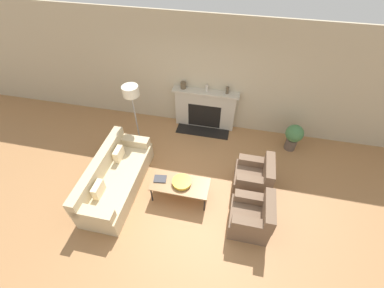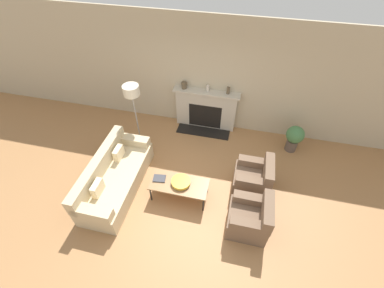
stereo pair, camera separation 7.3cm
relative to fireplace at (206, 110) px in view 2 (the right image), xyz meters
The scene contains 14 objects.
ground_plane 2.52m from the fireplace, 89.69° to the right, with size 18.00×18.00×0.00m, color #A87547.
wall_back 0.92m from the fireplace, 84.69° to the left, with size 18.00×0.06×2.90m.
fireplace is the anchor object (origin of this frame).
couch 2.90m from the fireplace, 121.20° to the right, with size 0.86×2.14×0.82m.
armchair_near 3.12m from the fireplace, 63.41° to the right, with size 0.75×0.73×0.83m.
armchair_far 2.32m from the fireplace, 52.90° to the right, with size 0.75×0.73×0.83m.
coffee_table 2.40m from the fireplace, 92.00° to the right, with size 1.19×0.54×0.44m.
bowl 2.38m from the fireplace, 91.21° to the right, with size 0.39×0.39×0.08m.
book 2.43m from the fireplace, 102.18° to the right, with size 0.28×0.22×0.02m.
floor_lamp 2.02m from the fireplace, 145.29° to the right, with size 0.36×0.36×1.69m.
mantel_vase_left 0.87m from the fireplace, behind, with size 0.14×0.14×0.17m.
mantel_vase_center_left 0.65m from the fireplace, 34.44° to the left, with size 0.07×0.07×0.16m.
mantel_vase_center_right 0.85m from the fireplace, ahead, with size 0.08×0.08×0.18m.
potted_plant 2.31m from the fireplace, 10.41° to the right, with size 0.43×0.43×0.72m.
Camera 2 is at (0.87, -2.92, 4.68)m, focal length 24.00 mm.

